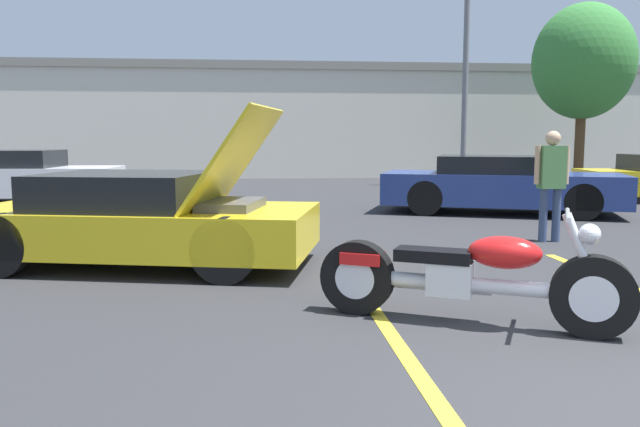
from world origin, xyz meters
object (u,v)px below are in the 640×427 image
at_px(tree_background, 583,62).
at_px(motorcycle, 468,277).
at_px(show_car_hood_open, 142,219).
at_px(parked_car_left_row, 20,177).
at_px(parked_car_mid_row, 500,185).
at_px(spectator_by_show_car, 551,177).
at_px(light_pole, 468,59).

height_order(tree_background, motorcycle, tree_background).
relative_size(show_car_hood_open, parked_car_left_row, 0.99).
height_order(tree_background, parked_car_left_row, tree_background).
height_order(tree_background, parked_car_mid_row, tree_background).
height_order(motorcycle, show_car_hood_open, show_car_hood_open).
bearing_deg(spectator_by_show_car, tree_background, 60.21).
xyz_separation_m(show_car_hood_open, parked_car_left_row, (-4.19, 7.76, 0.05)).
distance_m(parked_car_mid_row, parked_car_left_row, 10.89).
distance_m(light_pole, parked_car_left_row, 13.25).
xyz_separation_m(tree_background, parked_car_left_row, (-16.18, -4.51, -3.39)).
distance_m(motorcycle, parked_car_left_row, 12.74).
xyz_separation_m(tree_background, parked_car_mid_row, (-5.75, -7.65, -3.42)).
height_order(light_pole, tree_background, light_pole).
bearing_deg(parked_car_left_row, motorcycle, -53.77).
bearing_deg(tree_background, light_pole, -173.61).
bearing_deg(tree_background, spectator_by_show_car, -119.79).
distance_m(light_pole, show_car_hood_open, 14.66).
distance_m(light_pole, motorcycle, 15.76).
xyz_separation_m(light_pole, spectator_by_show_car, (-2.35, -10.67, -3.02)).
distance_m(motorcycle, spectator_by_show_car, 4.68).
xyz_separation_m(motorcycle, parked_car_left_row, (-7.24, 10.48, 0.22)).
relative_size(show_car_hood_open, spectator_by_show_car, 2.70).
xyz_separation_m(tree_background, show_car_hood_open, (-11.99, -12.27, -3.44)).
xyz_separation_m(show_car_hood_open, parked_car_mid_row, (6.24, 4.62, 0.02)).
height_order(light_pole, parked_car_left_row, light_pole).
relative_size(light_pole, motorcycle, 3.12).
bearing_deg(parked_car_mid_row, motorcycle, -92.51).
bearing_deg(light_pole, parked_car_left_row, -161.51).
height_order(parked_car_mid_row, spectator_by_show_car, spectator_by_show_car).
bearing_deg(tree_background, motorcycle, -120.79).
height_order(parked_car_left_row, spectator_by_show_car, spectator_by_show_car).
xyz_separation_m(parked_car_mid_row, parked_car_left_row, (-10.42, 3.14, 0.03)).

